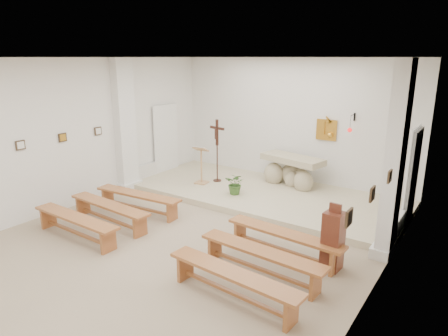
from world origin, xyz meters
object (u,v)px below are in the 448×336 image
Objects in this scene: bench_left_second at (109,209)px; bench_left_third at (76,222)px; donation_pedestal at (333,240)px; bench_right_front at (284,238)px; bench_right_second at (261,256)px; bench_left_front at (138,198)px; crucifix_stand at (217,146)px; lectern at (201,165)px; bench_right_third at (233,279)px; altar at (291,173)px.

bench_left_second is 1.00× the size of bench_left_third.
donation_pedestal is 0.52× the size of bench_right_front.
donation_pedestal is at bearing 49.32° from bench_right_second.
donation_pedestal is at bearing -3.80° from bench_left_front.
bench_right_front and bench_right_second have the same top height.
bench_left_front is (-4.60, -0.07, -0.16)m from donation_pedestal.
crucifix_stand is 0.76× the size of bench_left_front.
lectern is 0.47× the size of bench_right_third.
bench_right_front is (1.51, -3.50, -0.13)m from altar.
crucifix_stand is 0.76× the size of bench_right_third.
lectern is 3.09m from bench_left_second.
bench_right_front is (3.73, 0.00, 0.00)m from bench_left_front.
bench_right_second is at bearing -129.99° from donation_pedestal.
donation_pedestal is (4.47, -2.17, -0.15)m from lectern.
bench_right_second is at bearing -50.20° from lectern.
crucifix_stand is at bearing 77.56° from bench_left_front.
lectern is at bearing 82.14° from bench_left_front.
crucifix_stand is 0.76× the size of bench_right_front.
bench_right_second and bench_right_third have the same top height.
bench_right_front is 1.00× the size of bench_right_third.
donation_pedestal is at bearing 21.76° from bench_left_third.
crucifix_stand reaches higher than altar.
bench_left_third is at bearing -151.90° from bench_right_front.
altar reaches higher than bench_left_third.
altar reaches higher than bench_right_front.
lectern is at bearing -137.14° from altar.
lectern reaches higher than bench_right_third.
bench_right_second is at bearing -59.06° from altar.
bench_left_third is (-4.60, -1.74, -0.16)m from donation_pedestal.
lectern is 5.33m from bench_right_third.
donation_pedestal is at bearing 67.51° from bench_right_third.
lectern is 3.93m from bench_left_third.
bench_left_front is at bearing 93.00° from bench_left_second.
bench_right_second is (3.60, -3.07, -0.32)m from lectern.
bench_left_second is at bearing 90.99° from bench_left_third.
bench_left_third and bench_right_third have the same top height.
bench_right_front is at bearing -26.84° from crucifix_stand.
lectern is 0.61× the size of crucifix_stand.
bench_left_front is 1.00× the size of bench_right_second.
bench_right_front is 4.09m from bench_left_third.
altar is 1.04× the size of crucifix_stand.
lectern is at bearing -108.29° from crucifix_stand.
bench_right_front is at bearing -54.91° from altar.
bench_right_second is (3.73, -0.00, 0.00)m from bench_left_second.
bench_left_second is (0.00, -0.84, 0.00)m from bench_left_front.
lectern is at bearing 90.65° from bench_left_second.
altar is 1.53× the size of donation_pedestal.
crucifix_stand reaches higher than bench_right_third.
bench_left_front is 1.00× the size of bench_left_second.
lectern reaches higher than bench_right_front.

